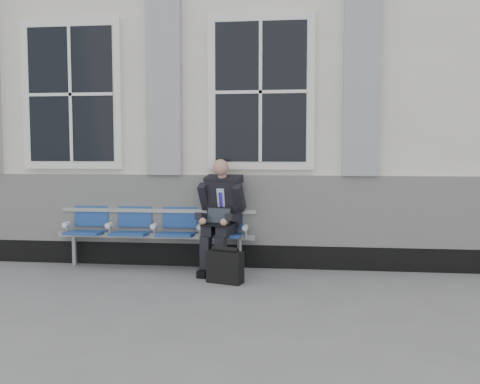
# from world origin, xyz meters

# --- Properties ---
(ground) EXTENTS (70.00, 70.00, 0.00)m
(ground) POSITION_xyz_m (0.00, 0.00, 0.00)
(ground) COLOR slate
(ground) RESTS_ON ground
(station_building) EXTENTS (14.40, 4.40, 4.49)m
(station_building) POSITION_xyz_m (-0.02, 3.47, 2.22)
(station_building) COLOR white
(station_building) RESTS_ON ground
(bench) EXTENTS (2.60, 0.47, 0.91)m
(bench) POSITION_xyz_m (-1.00, 1.32, 0.55)
(bench) COLOR #9EA0A3
(bench) RESTS_ON ground
(businessman) EXTENTS (0.60, 0.80, 1.41)m
(businessman) POSITION_xyz_m (-0.12, 1.19, 0.76)
(businessman) COLOR black
(businessman) RESTS_ON ground
(briefcase) EXTENTS (0.44, 0.29, 0.42)m
(briefcase) POSITION_xyz_m (0.01, 0.61, 0.19)
(briefcase) COLOR black
(briefcase) RESTS_ON ground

